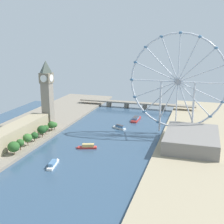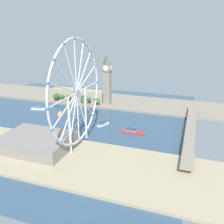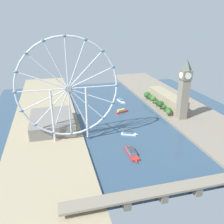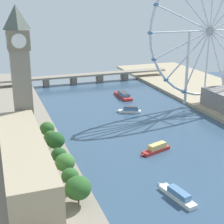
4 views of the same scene
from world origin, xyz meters
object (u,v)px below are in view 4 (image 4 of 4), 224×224
(tour_boat_0, at_px, (130,110))
(tour_boat_2, at_px, (123,95))
(ferris_wheel, at_px, (210,32))
(tour_boat_1, at_px, (156,149))
(parliament_block, at_px, (24,158))
(clock_tower, at_px, (20,70))
(tour_boat_3, at_px, (177,195))
(river_bridge, at_px, (87,76))

(tour_boat_0, height_order, tour_boat_2, tour_boat_2)
(ferris_wheel, distance_m, tour_boat_1, 131.53)
(tour_boat_0, bearing_deg, parliament_block, 66.88)
(parliament_block, xyz_separation_m, tour_boat_2, (107.66, 131.21, -10.50))
(clock_tower, height_order, tour_boat_2, clock_tower)
(parliament_block, distance_m, tour_boat_2, 170.05)
(tour_boat_0, bearing_deg, tour_boat_3, 102.54)
(ferris_wheel, bearing_deg, parliament_block, -153.42)
(tour_boat_1, relative_size, tour_boat_3, 0.88)
(tour_boat_3, bearing_deg, river_bridge, -15.82)
(river_bridge, height_order, tour_boat_0, river_bridge)
(clock_tower, height_order, river_bridge, clock_tower)
(clock_tower, bearing_deg, tour_boat_2, 35.45)
(river_bridge, relative_size, tour_boat_3, 7.25)
(ferris_wheel, xyz_separation_m, river_bridge, (-77.04, 119.48, -57.86))
(parliament_block, xyz_separation_m, tour_boat_0, (95.74, 85.42, -10.44))
(parliament_block, xyz_separation_m, tour_boat_3, (66.99, -43.23, -10.67))
(river_bridge, bearing_deg, parliament_block, -114.06)
(river_bridge, height_order, tour_boat_2, river_bridge)
(river_bridge, distance_m, tour_boat_3, 247.91)
(parliament_block, bearing_deg, tour_boat_1, 5.34)
(parliament_block, height_order, tour_boat_3, parliament_block)
(tour_boat_2, distance_m, tour_boat_3, 179.12)
(tour_boat_1, xyz_separation_m, tour_boat_3, (-14.38, -50.84, -0.19))
(tour_boat_0, height_order, tour_boat_3, tour_boat_0)
(ferris_wheel, relative_size, tour_boat_1, 5.07)
(parliament_block, height_order, ferris_wheel, ferris_wheel)
(tour_boat_2, xyz_separation_m, tour_boat_3, (-40.67, -174.44, -0.18))
(river_bridge, bearing_deg, tour_boat_2, -76.88)
(clock_tower, bearing_deg, ferris_wheel, 8.71)
(parliament_block, relative_size, tour_boat_2, 2.91)
(clock_tower, relative_size, river_bridge, 0.44)
(river_bridge, xyz_separation_m, tour_boat_1, (-9.45, -195.86, -5.26))
(tour_boat_0, bearing_deg, river_bridge, -62.48)
(clock_tower, distance_m, ferris_wheel, 164.02)
(clock_tower, xyz_separation_m, tour_boat_2, (101.00, 71.92, -45.62))
(parliament_block, relative_size, tour_boat_1, 4.31)
(tour_boat_2, bearing_deg, clock_tower, 126.17)
(ferris_wheel, xyz_separation_m, tour_boat_2, (-60.20, 47.22, -63.13))
(ferris_wheel, relative_size, tour_boat_0, 5.64)
(clock_tower, height_order, tour_boat_0, clock_tower)
(clock_tower, xyz_separation_m, river_bridge, (84.16, 144.18, -40.35))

